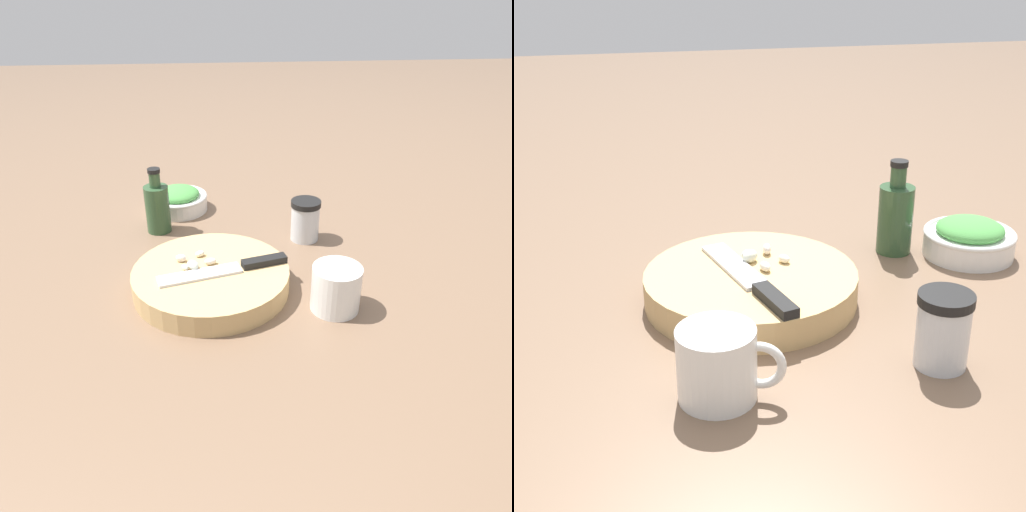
% 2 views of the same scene
% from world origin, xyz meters
% --- Properties ---
extents(ground_plane, '(5.00, 5.00, 0.00)m').
position_xyz_m(ground_plane, '(0.00, 0.00, 0.00)').
color(ground_plane, brown).
extents(cutting_board, '(0.29, 0.29, 0.04)m').
position_xyz_m(cutting_board, '(0.08, -0.10, 0.02)').
color(cutting_board, tan).
rests_on(cutting_board, ground_plane).
extents(chef_knife, '(0.09, 0.24, 0.01)m').
position_xyz_m(chef_knife, '(0.08, -0.06, 0.05)').
color(chef_knife, black).
rests_on(chef_knife, cutting_board).
extents(garlic_cloves, '(0.07, 0.08, 0.02)m').
position_xyz_m(garlic_cloves, '(0.06, -0.13, 0.05)').
color(garlic_cloves, '#EFE5C8').
rests_on(garlic_cloves, cutting_board).
extents(herb_bowl, '(0.14, 0.14, 0.06)m').
position_xyz_m(herb_bowl, '(-0.28, -0.18, 0.03)').
color(herb_bowl, silver).
rests_on(herb_bowl, ground_plane).
extents(spice_jar, '(0.06, 0.06, 0.09)m').
position_xyz_m(spice_jar, '(-0.11, 0.11, 0.05)').
color(spice_jar, silver).
rests_on(spice_jar, ground_plane).
extents(coffee_mug, '(0.12, 0.09, 0.08)m').
position_xyz_m(coffee_mug, '(0.15, 0.12, 0.04)').
color(coffee_mug, silver).
rests_on(coffee_mug, ground_plane).
extents(oil_bottle, '(0.05, 0.05, 0.15)m').
position_xyz_m(oil_bottle, '(-0.17, -0.21, 0.06)').
color(oil_bottle, '#2D4C2D').
rests_on(oil_bottle, ground_plane).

